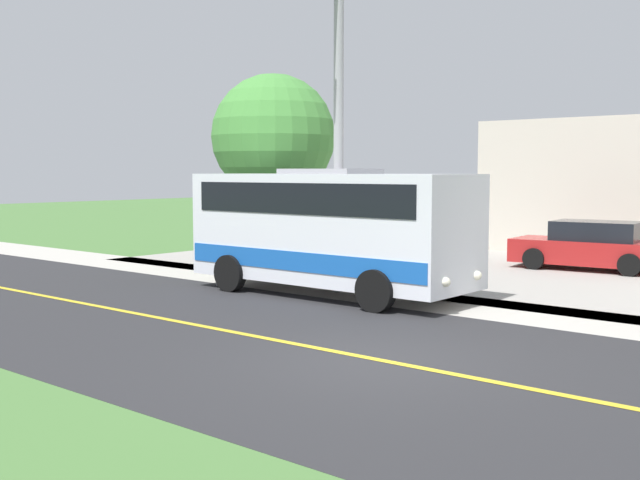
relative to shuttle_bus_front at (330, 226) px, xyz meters
name	(u,v)px	position (x,y,z in m)	size (l,w,h in m)	color
ground_plane	(378,360)	(4.48, 4.61, -1.64)	(120.00, 120.00, 0.00)	#477238
road_surface	(378,360)	(4.48, 4.61, -1.63)	(8.00, 100.00, 0.01)	#28282B
sidewalk	(525,313)	(-0.72, 4.61, -1.63)	(2.40, 100.00, 0.01)	#B2ADA3
road_centre_line	(378,360)	(4.48, 4.61, -1.63)	(0.16, 100.00, 0.00)	gold
shuttle_bus_front	(330,226)	(0.00, 0.00, 0.00)	(2.61, 7.14, 2.98)	white
street_light_pole	(335,123)	(-0.39, -0.16, 2.42)	(1.97, 0.24, 7.31)	#9E9EA3
parked_car_near	(591,247)	(-8.64, 2.98, -0.95)	(2.32, 4.55, 1.45)	#A51E1E
tree_curbside	(273,137)	(-2.92, -4.58, 2.32)	(3.71, 3.71, 5.83)	#4C3826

